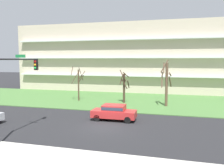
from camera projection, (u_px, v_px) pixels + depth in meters
name	position (u px, v px, depth m)	size (l,w,h in m)	color
ground	(105.00, 127.00, 21.40)	(160.00, 160.00, 0.00)	#232326
sidewalk_curb_near	(65.00, 163.00, 13.71)	(80.00, 4.00, 0.15)	#BCB7AD
grass_lawn_strip	(132.00, 101.00, 34.84)	(80.00, 16.00, 0.08)	#477238
apartment_building	(145.00, 58.00, 47.63)	(49.89, 12.93, 12.88)	beige
tree_far_left	(78.00, 82.00, 34.59)	(2.12, 2.11, 5.08)	#4C3828
tree_left	(124.00, 86.00, 32.77)	(1.36, 1.37, 4.64)	#423023
tree_center	(166.00, 82.00, 30.39)	(1.47, 1.51, 6.07)	brown
sedan_red_near_left	(114.00, 112.00, 23.66)	(4.42, 1.84, 1.57)	#B22828
traffic_signal_mast	(12.00, 81.00, 17.90)	(0.90, 5.51, 6.47)	black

